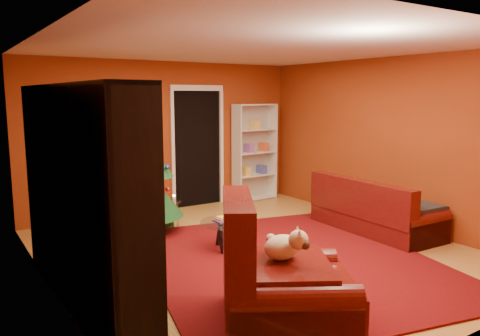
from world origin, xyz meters
TOP-DOWN VIEW (x-y plane):
  - floor at (0.00, 0.00)m, footprint 5.00×5.50m
  - ceiling at (0.00, 0.00)m, footprint 5.00×5.50m
  - wall_back at (0.00, 2.77)m, footprint 5.00×0.05m
  - wall_left at (-2.52, 0.00)m, footprint 0.05×5.50m
  - wall_right at (2.52, 0.00)m, footprint 0.05×5.50m
  - doorway at (0.60, 2.73)m, footprint 1.06×0.60m
  - rug at (0.11, -0.54)m, footprint 4.09×4.51m
  - media_unit at (-2.27, -0.30)m, footprint 0.52×2.77m
  - christmas_tree at (-0.91, 1.61)m, footprint 1.29×1.29m
  - gift_box_teal at (-1.25, 1.81)m, footprint 0.37×0.37m
  - gift_box_green at (-0.58, 1.67)m, footprint 0.29×0.29m
  - white_bookshelf at (1.76, 2.57)m, footprint 0.90×0.36m
  - armchair at (-0.92, -1.77)m, footprint 1.65×1.65m
  - dog at (-0.94, -1.71)m, footprint 0.46×0.50m
  - sofa at (2.02, -0.21)m, footprint 0.94×1.96m
  - coffee_table at (-0.27, 0.25)m, footprint 0.79×0.79m
  - acrylic_chair at (-0.66, 1.57)m, footprint 0.56×0.59m

SIDE VIEW (x-z plane):
  - floor at x=0.00m, z-range -0.05..0.00m
  - rug at x=0.11m, z-range 0.00..0.02m
  - gift_box_green at x=-0.58m, z-range 0.00..0.23m
  - gift_box_teal at x=-1.25m, z-range 0.00..0.33m
  - coffee_table at x=-0.27m, z-range -0.04..0.43m
  - sofa at x=2.02m, z-range 0.00..0.83m
  - acrylic_chair at x=-0.66m, z-range 0.00..0.86m
  - armchair at x=-0.92m, z-range 0.00..0.94m
  - dog at x=-0.94m, z-range 0.55..0.85m
  - white_bookshelf at x=1.76m, z-range -0.03..1.88m
  - christmas_tree at x=-0.91m, z-range -0.03..2.03m
  - doorway at x=0.60m, z-range -0.03..2.13m
  - media_unit at x=-2.27m, z-range 0.00..2.12m
  - wall_back at x=0.00m, z-range 0.00..2.60m
  - wall_left at x=-2.52m, z-range 0.00..2.60m
  - wall_right at x=2.52m, z-range 0.00..2.60m
  - ceiling at x=0.00m, z-range 2.60..2.65m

